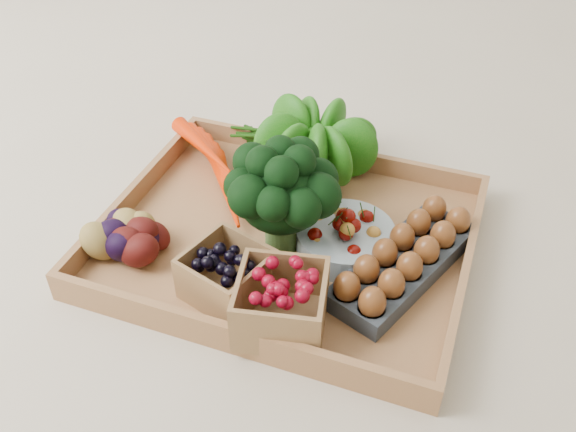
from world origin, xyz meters
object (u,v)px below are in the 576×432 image
(broccoli, at_px, (281,213))
(tray, at_px, (288,242))
(cherry_bowl, at_px, (345,239))
(egg_carton, at_px, (404,265))

(broccoli, bearing_deg, tray, 80.77)
(cherry_bowl, bearing_deg, egg_carton, -12.10)
(cherry_bowl, distance_m, egg_carton, 0.10)
(cherry_bowl, height_order, egg_carton, cherry_bowl)
(tray, height_order, cherry_bowl, cherry_bowl)
(tray, relative_size, broccoli, 3.30)
(cherry_bowl, relative_size, egg_carton, 0.56)
(tray, xyz_separation_m, cherry_bowl, (0.09, 0.01, 0.03))
(broccoli, height_order, egg_carton, broccoli)
(broccoli, relative_size, egg_carton, 0.63)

